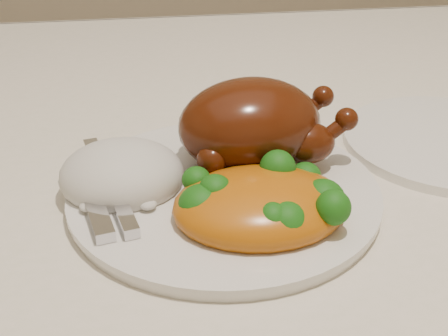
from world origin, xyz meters
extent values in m
cube|color=brown|center=(0.00, 0.00, 0.74)|extent=(1.60, 0.90, 0.04)
cube|color=silver|center=(0.00, 0.00, 0.76)|extent=(1.72, 1.02, 0.01)
cube|color=silver|center=(0.00, 0.51, 0.68)|extent=(1.72, 0.01, 0.18)
cylinder|color=silver|center=(0.12, -0.05, 0.77)|extent=(0.34, 0.34, 0.01)
ellipsoid|color=#4F1A08|center=(0.15, -0.01, 0.82)|extent=(0.14, 0.11, 0.08)
ellipsoid|color=#4F1A08|center=(0.14, -0.02, 0.84)|extent=(0.07, 0.05, 0.03)
ellipsoid|color=#4F1A08|center=(0.20, -0.03, 0.81)|extent=(0.05, 0.04, 0.04)
sphere|color=#4F1A08|center=(0.23, -0.03, 0.83)|extent=(0.02, 0.02, 0.02)
ellipsoid|color=#4F1A08|center=(0.19, 0.02, 0.81)|extent=(0.05, 0.04, 0.04)
sphere|color=#4F1A08|center=(0.23, 0.02, 0.83)|extent=(0.02, 0.02, 0.02)
sphere|color=#4F1A08|center=(0.11, -0.05, 0.80)|extent=(0.03, 0.03, 0.03)
sphere|color=#4F1A08|center=(0.11, 0.01, 0.80)|extent=(0.03, 0.03, 0.03)
ellipsoid|color=silver|center=(0.04, -0.04, 0.79)|extent=(0.11, 0.10, 0.06)
ellipsoid|color=#CE6C0D|center=(0.14, -0.10, 0.79)|extent=(0.14, 0.11, 0.05)
ellipsoid|color=#CE6C0D|center=(0.18, -0.09, 0.79)|extent=(0.06, 0.06, 0.03)
ellipsoid|color=#0F440B|center=(0.14, -0.11, 0.79)|extent=(0.03, 0.03, 0.02)
ellipsoid|color=#0F440B|center=(0.10, -0.07, 0.80)|extent=(0.02, 0.02, 0.02)
ellipsoid|color=#0F440B|center=(0.14, -0.11, 0.79)|extent=(0.03, 0.03, 0.03)
ellipsoid|color=#0F440B|center=(0.10, -0.10, 0.79)|extent=(0.04, 0.04, 0.03)
ellipsoid|color=#0F440B|center=(0.15, -0.13, 0.80)|extent=(0.03, 0.03, 0.03)
ellipsoid|color=#0F440B|center=(0.19, -0.10, 0.79)|extent=(0.04, 0.04, 0.04)
ellipsoid|color=#0F440B|center=(0.16, -0.13, 0.79)|extent=(0.03, 0.03, 0.03)
ellipsoid|color=#0F440B|center=(0.12, -0.13, 0.79)|extent=(0.02, 0.02, 0.02)
ellipsoid|color=#0F440B|center=(0.19, -0.06, 0.79)|extent=(0.03, 0.03, 0.02)
ellipsoid|color=#0F440B|center=(0.16, -0.07, 0.81)|extent=(0.03, 0.03, 0.03)
ellipsoid|color=#0F440B|center=(0.11, -0.09, 0.80)|extent=(0.03, 0.03, 0.02)
ellipsoid|color=#0F440B|center=(0.19, -0.13, 0.80)|extent=(0.03, 0.03, 0.03)
cube|color=silver|center=(0.02, -0.01, 0.78)|extent=(0.04, 0.11, 0.00)
cube|color=silver|center=(0.02, -0.09, 0.79)|extent=(0.03, 0.07, 0.01)
cube|color=silver|center=(0.04, -0.08, 0.79)|extent=(0.03, 0.08, 0.01)
cube|color=silver|center=(0.04, -0.01, 0.78)|extent=(0.03, 0.08, 0.00)
camera|label=1|loc=(0.06, -0.50, 1.05)|focal=50.00mm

